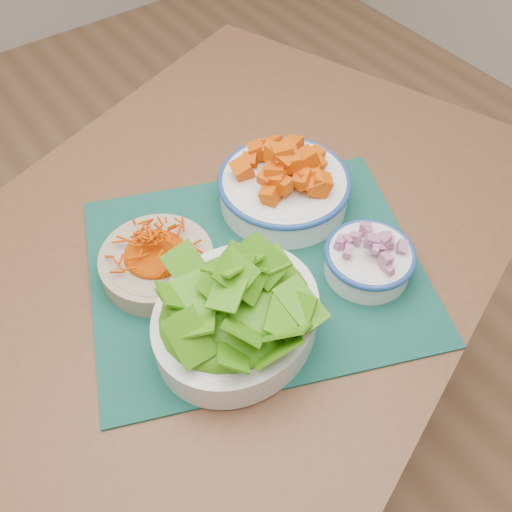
{
  "coord_description": "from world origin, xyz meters",
  "views": [
    {
      "loc": [
        -0.42,
        -0.68,
        1.46
      ],
      "look_at": [
        -0.1,
        -0.23,
        0.78
      ],
      "focal_mm": 40.0,
      "sensor_mm": 36.0,
      "label": 1
    }
  ],
  "objects_px": {
    "squash_bowl": "(284,179)",
    "onion_bowl": "(369,257)",
    "placemat": "(256,269)",
    "table": "(213,292)",
    "carrot_bowl": "(157,259)",
    "lettuce_bowl": "(236,309)"
  },
  "relations": [
    {
      "from": "table",
      "to": "squash_bowl",
      "type": "relative_size",
      "value": 5.19
    },
    {
      "from": "placemat",
      "to": "squash_bowl",
      "type": "relative_size",
      "value": 1.88
    },
    {
      "from": "placemat",
      "to": "squash_bowl",
      "type": "distance_m",
      "value": 0.16
    },
    {
      "from": "carrot_bowl",
      "to": "onion_bowl",
      "type": "bearing_deg",
      "value": -35.84
    },
    {
      "from": "carrot_bowl",
      "to": "squash_bowl",
      "type": "bearing_deg",
      "value": 1.48
    },
    {
      "from": "table",
      "to": "squash_bowl",
      "type": "height_order",
      "value": "squash_bowl"
    },
    {
      "from": "placemat",
      "to": "onion_bowl",
      "type": "relative_size",
      "value": 3.66
    },
    {
      "from": "carrot_bowl",
      "to": "lettuce_bowl",
      "type": "height_order",
      "value": "lettuce_bowl"
    },
    {
      "from": "carrot_bowl",
      "to": "squash_bowl",
      "type": "height_order",
      "value": "squash_bowl"
    },
    {
      "from": "carrot_bowl",
      "to": "squash_bowl",
      "type": "relative_size",
      "value": 0.84
    },
    {
      "from": "lettuce_bowl",
      "to": "table",
      "type": "bearing_deg",
      "value": 54.3
    },
    {
      "from": "squash_bowl",
      "to": "lettuce_bowl",
      "type": "xyz_separation_m",
      "value": [
        -0.21,
        -0.17,
        0.0
      ]
    },
    {
      "from": "squash_bowl",
      "to": "table",
      "type": "bearing_deg",
      "value": -171.95
    },
    {
      "from": "placemat",
      "to": "onion_bowl",
      "type": "xyz_separation_m",
      "value": [
        0.14,
        -0.11,
        0.04
      ]
    },
    {
      "from": "squash_bowl",
      "to": "onion_bowl",
      "type": "bearing_deg",
      "value": -86.52
    },
    {
      "from": "placemat",
      "to": "lettuce_bowl",
      "type": "relative_size",
      "value": 1.65
    },
    {
      "from": "placemat",
      "to": "lettuce_bowl",
      "type": "height_order",
      "value": "lettuce_bowl"
    },
    {
      "from": "onion_bowl",
      "to": "table",
      "type": "bearing_deg",
      "value": 136.36
    },
    {
      "from": "squash_bowl",
      "to": "lettuce_bowl",
      "type": "distance_m",
      "value": 0.27
    },
    {
      "from": "squash_bowl",
      "to": "onion_bowl",
      "type": "relative_size",
      "value": 1.95
    },
    {
      "from": "table",
      "to": "carrot_bowl",
      "type": "xyz_separation_m",
      "value": [
        -0.08,
        0.02,
        0.13
      ]
    },
    {
      "from": "carrot_bowl",
      "to": "onion_bowl",
      "type": "distance_m",
      "value": 0.32
    }
  ]
}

